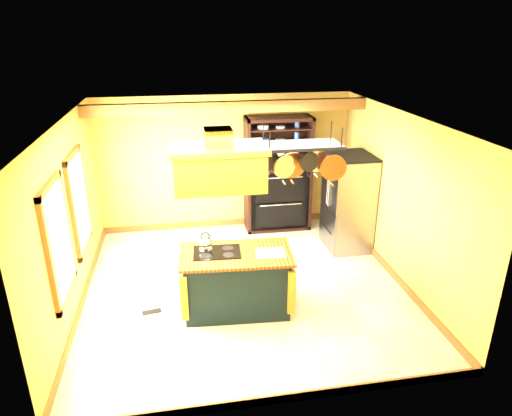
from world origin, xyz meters
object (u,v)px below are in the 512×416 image
object	(u,v)px
refrigerator	(348,204)
hutch	(277,186)
kitchen_island	(236,281)
range_hood	(219,165)
pot_rack	(302,154)

from	to	relation	value
refrigerator	hutch	distance (m)	1.56
kitchen_island	refrigerator	world-z (taller)	refrigerator
refrigerator	range_hood	bearing A→B (deg)	-145.66
hutch	kitchen_island	bearing A→B (deg)	-113.41
range_hood	pot_rack	xyz separation A→B (m)	(1.11, 0.00, 0.09)
kitchen_island	pot_rack	distance (m)	2.06
kitchen_island	hutch	xyz separation A→B (m)	(1.23, 2.83, 0.42)
pot_rack	refrigerator	distance (m)	2.65
refrigerator	kitchen_island	bearing A→B (deg)	-143.45
kitchen_island	pot_rack	world-z (taller)	pot_rack
kitchen_island	range_hood	world-z (taller)	range_hood
hutch	pot_rack	bearing A→B (deg)	-96.24
kitchen_island	pot_rack	xyz separation A→B (m)	(0.92, -0.00, 1.84)
range_hood	pot_rack	world-z (taller)	same
pot_rack	hutch	bearing A→B (deg)	83.76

